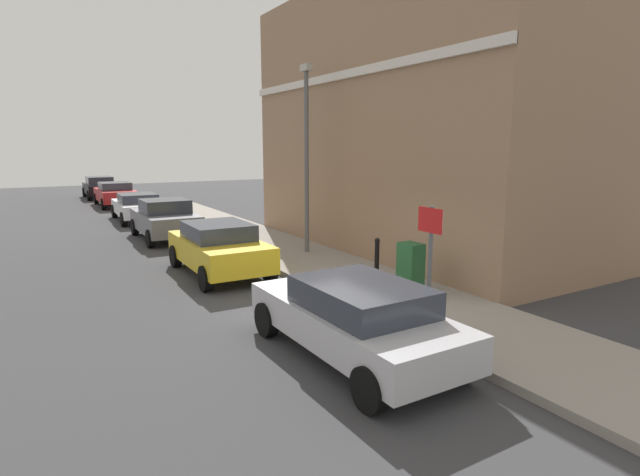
% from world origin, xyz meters
% --- Properties ---
extents(ground, '(80.00, 80.00, 0.00)m').
position_xyz_m(ground, '(0.00, 0.00, 0.00)').
color(ground, '#38383A').
extents(sidewalk, '(2.79, 30.00, 0.15)m').
position_xyz_m(sidewalk, '(1.80, 6.00, 0.07)').
color(sidewalk, gray).
rests_on(sidewalk, ground).
extents(corner_building, '(6.13, 12.28, 8.48)m').
position_xyz_m(corner_building, '(6.21, 4.14, 4.24)').
color(corner_building, '#937256').
rests_on(corner_building, ground).
extents(car_silver, '(1.95, 4.29, 1.33)m').
position_xyz_m(car_silver, '(-0.86, -2.46, 0.71)').
color(car_silver, '#B7B7BC').
rests_on(car_silver, ground).
extents(car_yellow, '(1.92, 3.99, 1.42)m').
position_xyz_m(car_yellow, '(-0.94, 4.00, 0.75)').
color(car_yellow, gold).
rests_on(car_yellow, ground).
extents(car_grey, '(1.96, 3.99, 1.51)m').
position_xyz_m(car_grey, '(-0.94, 10.08, 0.77)').
color(car_grey, slate).
rests_on(car_grey, ground).
extents(car_white, '(2.01, 4.29, 1.29)m').
position_xyz_m(car_white, '(-0.92, 15.49, 0.69)').
color(car_white, silver).
rests_on(car_white, ground).
extents(car_red, '(1.95, 4.37, 1.39)m').
position_xyz_m(car_red, '(-0.91, 22.18, 0.73)').
color(car_red, maroon).
rests_on(car_red, ground).
extents(car_black, '(1.86, 3.97, 1.45)m').
position_xyz_m(car_black, '(-1.10, 27.51, 0.76)').
color(car_black, black).
rests_on(car_black, ground).
extents(utility_cabinet, '(0.46, 0.61, 1.15)m').
position_xyz_m(utility_cabinet, '(2.10, -0.36, 0.68)').
color(utility_cabinet, '#1E4C28').
rests_on(utility_cabinet, sidewalk).
extents(bollard_near_cabinet, '(0.14, 0.14, 1.04)m').
position_xyz_m(bollard_near_cabinet, '(2.20, 1.05, 0.70)').
color(bollard_near_cabinet, black).
rests_on(bollard_near_cabinet, sidewalk).
extents(street_sign, '(0.08, 0.60, 2.30)m').
position_xyz_m(street_sign, '(0.72, -2.47, 1.66)').
color(street_sign, '#59595B').
rests_on(street_sign, sidewalk).
extents(lamppost, '(0.20, 0.44, 5.72)m').
position_xyz_m(lamppost, '(2.21, 4.76, 3.30)').
color(lamppost, '#59595B').
rests_on(lamppost, sidewalk).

